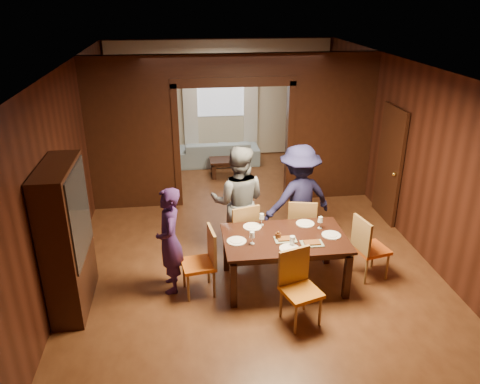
{
  "coord_description": "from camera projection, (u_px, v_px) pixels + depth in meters",
  "views": [
    {
      "loc": [
        -0.99,
        -7.02,
        3.94
      ],
      "look_at": [
        -0.14,
        -0.4,
        1.05
      ],
      "focal_mm": 35.0,
      "sensor_mm": 36.0,
      "label": 1
    }
  ],
  "objects": [
    {
      "name": "floor",
      "position": [
        245.0,
        238.0,
        8.07
      ],
      "size": [
        9.0,
        9.0,
        0.0
      ],
      "primitive_type": "plane",
      "color": "#4E2816",
      "rests_on": "ground"
    },
    {
      "name": "ceiling",
      "position": [
        246.0,
        66.0,
        6.92
      ],
      "size": [
        5.5,
        9.0,
        0.02
      ],
      "primitive_type": "cube",
      "color": "silver",
      "rests_on": "room_walls"
    },
    {
      "name": "room_walls",
      "position": [
        232.0,
        125.0,
        9.19
      ],
      "size": [
        5.52,
        9.01,
        2.9
      ],
      "color": "black",
      "rests_on": "floor"
    },
    {
      "name": "person_purple",
      "position": [
        170.0,
        241.0,
        6.43
      ],
      "size": [
        0.4,
        0.58,
        1.54
      ],
      "primitive_type": "imported",
      "rotation": [
        0.0,
        0.0,
        -1.51
      ],
      "color": "#341A4D",
      "rests_on": "floor"
    },
    {
      "name": "person_grey",
      "position": [
        238.0,
        202.0,
        7.27
      ],
      "size": [
        1.01,
        0.85,
        1.82
      ],
      "primitive_type": "imported",
      "rotation": [
        0.0,
        0.0,
        2.94
      ],
      "color": "slate",
      "rests_on": "floor"
    },
    {
      "name": "person_navy",
      "position": [
        299.0,
        199.0,
        7.42
      ],
      "size": [
        1.29,
        0.95,
        1.78
      ],
      "primitive_type": "imported",
      "rotation": [
        0.0,
        0.0,
        3.42
      ],
      "color": "#181739",
      "rests_on": "floor"
    },
    {
      "name": "sofa",
      "position": [
        217.0,
        152.0,
        11.44
      ],
      "size": [
        2.02,
        0.8,
        0.59
      ],
      "primitive_type": "imported",
      "rotation": [
        0.0,
        0.0,
        3.15
      ],
      "color": "#8EA8BB",
      "rests_on": "floor"
    },
    {
      "name": "serving_bowl",
      "position": [
        290.0,
        232.0,
        6.62
      ],
      "size": [
        0.28,
        0.28,
        0.07
      ],
      "primitive_type": "imported",
      "color": "black",
      "rests_on": "dining_table"
    },
    {
      "name": "dining_table",
      "position": [
        284.0,
        260.0,
        6.7
      ],
      "size": [
        1.73,
        1.07,
        0.76
      ],
      "primitive_type": "cube",
      "color": "black",
      "rests_on": "floor"
    },
    {
      "name": "coffee_table",
      "position": [
        227.0,
        168.0,
        10.72
      ],
      "size": [
        0.8,
        0.5,
        0.4
      ],
      "primitive_type": "cube",
      "color": "black",
      "rests_on": "floor"
    },
    {
      "name": "chair_left",
      "position": [
        198.0,
        262.0,
        6.45
      ],
      "size": [
        0.5,
        0.5,
        0.97
      ],
      "primitive_type": null,
      "rotation": [
        0.0,
        0.0,
        -1.43
      ],
      "color": "#CD5913",
      "rests_on": "floor"
    },
    {
      "name": "chair_right",
      "position": [
        372.0,
        247.0,
        6.84
      ],
      "size": [
        0.52,
        0.52,
        0.97
      ],
      "primitive_type": null,
      "rotation": [
        0.0,
        0.0,
        1.79
      ],
      "color": "#BF4812",
      "rests_on": "floor"
    },
    {
      "name": "chair_far_l",
      "position": [
        241.0,
        230.0,
        7.31
      ],
      "size": [
        0.54,
        0.54,
        0.97
      ],
      "primitive_type": null,
      "rotation": [
        0.0,
        0.0,
        3.42
      ],
      "color": "orange",
      "rests_on": "floor"
    },
    {
      "name": "chair_far_r",
      "position": [
        301.0,
        225.0,
        7.48
      ],
      "size": [
        0.52,
        0.52,
        0.97
      ],
      "primitive_type": null,
      "rotation": [
        0.0,
        0.0,
        2.93
      ],
      "color": "#C25612",
      "rests_on": "floor"
    },
    {
      "name": "chair_near",
      "position": [
        301.0,
        290.0,
        5.86
      ],
      "size": [
        0.56,
        0.56,
        0.97
      ],
      "primitive_type": null,
      "rotation": [
        0.0,
        0.0,
        0.32
      ],
      "color": "#BE6311",
      "rests_on": "floor"
    },
    {
      "name": "hutch",
      "position": [
        67.0,
        239.0,
        6.01
      ],
      "size": [
        0.4,
        1.2,
        2.0
      ],
      "primitive_type": "cube",
      "color": "black",
      "rests_on": "floor"
    },
    {
      "name": "door_right",
      "position": [
        389.0,
        164.0,
        8.43
      ],
      "size": [
        0.06,
        0.9,
        2.1
      ],
      "primitive_type": "cube",
      "color": "black",
      "rests_on": "floor"
    },
    {
      "name": "window_far",
      "position": [
        220.0,
        90.0,
        11.44
      ],
      "size": [
        1.2,
        0.03,
        1.3
      ],
      "primitive_type": "cube",
      "color": "silver",
      "rests_on": "back_wall"
    },
    {
      "name": "curtain_left",
      "position": [
        190.0,
        109.0,
        11.5
      ],
      "size": [
        0.35,
        0.06,
        2.4
      ],
      "primitive_type": "cube",
      "color": "white",
      "rests_on": "back_wall"
    },
    {
      "name": "curtain_right",
      "position": [
        251.0,
        107.0,
        11.67
      ],
      "size": [
        0.35,
        0.06,
        2.4
      ],
      "primitive_type": "cube",
      "color": "white",
      "rests_on": "back_wall"
    },
    {
      "name": "plate_left",
      "position": [
        237.0,
        241.0,
        6.43
      ],
      "size": [
        0.27,
        0.27,
        0.01
      ],
      "primitive_type": "cylinder",
      "color": "silver",
      "rests_on": "dining_table"
    },
    {
      "name": "plate_far_l",
      "position": [
        252.0,
        227.0,
        6.82
      ],
      "size": [
        0.27,
        0.27,
        0.01
      ],
      "primitive_type": "cylinder",
      "color": "white",
      "rests_on": "dining_table"
    },
    {
      "name": "plate_far_r",
      "position": [
        305.0,
        224.0,
        6.91
      ],
      "size": [
        0.27,
        0.27,
        0.01
      ],
      "primitive_type": "cylinder",
      "color": "silver",
      "rests_on": "dining_table"
    },
    {
      "name": "plate_right",
      "position": [
        331.0,
        235.0,
        6.59
      ],
      "size": [
        0.27,
        0.27,
        0.01
      ],
      "primitive_type": "cylinder",
      "color": "silver",
      "rests_on": "dining_table"
    },
    {
      "name": "plate_near",
      "position": [
        289.0,
        249.0,
        6.24
      ],
      "size": [
        0.27,
        0.27,
        0.01
      ],
      "primitive_type": "cylinder",
      "color": "silver",
      "rests_on": "dining_table"
    },
    {
      "name": "platter_a",
      "position": [
        285.0,
        239.0,
        6.46
      ],
      "size": [
        0.3,
        0.2,
        0.04
      ],
      "primitive_type": "cube",
      "color": "gray",
      "rests_on": "dining_table"
    },
    {
      "name": "platter_b",
      "position": [
        312.0,
        243.0,
        6.35
      ],
      "size": [
        0.3,
        0.2,
        0.04
      ],
      "primitive_type": "cube",
      "color": "gray",
      "rests_on": "dining_table"
    },
    {
      "name": "wineglass_left",
      "position": [
        252.0,
        238.0,
        6.34
      ],
      "size": [
        0.08,
        0.08,
        0.18
      ],
      "primitive_type": null,
      "color": "silver",
      "rests_on": "dining_table"
    },
    {
      "name": "wineglass_far",
      "position": [
        262.0,
        219.0,
        6.85
      ],
      "size": [
        0.08,
        0.08,
        0.18
      ],
      "primitive_type": null,
      "color": "silver",
      "rests_on": "dining_table"
    },
    {
      "name": "wineglass_right",
      "position": [
        320.0,
        223.0,
        6.76
      ],
      "size": [
        0.08,
        0.08,
        0.18
      ],
      "primitive_type": null,
      "color": "white",
      "rests_on": "dining_table"
    },
    {
      "name": "tumbler",
      "position": [
        292.0,
        241.0,
        6.3
      ],
      "size": [
        0.07,
        0.07,
        0.14
      ],
      "primitive_type": "cylinder",
      "color": "white",
      "rests_on": "dining_table"
    },
    {
      "name": "condiment_jar",
      "position": [
        278.0,
        235.0,
        6.47
      ],
      "size": [
        0.08,
        0.08,
        0.11
      ],
      "primitive_type": null,
      "color": "#482410",
      "rests_on": "dining_table"
    }
  ]
}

